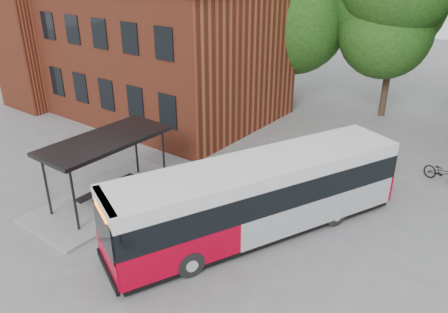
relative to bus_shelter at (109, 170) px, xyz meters
The scene contains 7 objects.
ground 4.83m from the bus_shelter, 12.53° to the left, with size 100.00×100.00×0.00m, color slate.
station_building 13.42m from the bus_shelter, 130.36° to the left, with size 18.40×10.40×8.50m, color brown, non-canonical shape.
bus_shelter is the anchor object (origin of this frame).
tree_0 17.54m from the bus_shelter, 95.04° to the left, with size 7.92×7.92×11.00m, color #183F10, non-canonical shape.
tree_1 19.19m from the bus_shelter, 73.01° to the left, with size 7.92×7.92×10.40m, color #183F10, non-canonical shape.
city_bus 6.58m from the bus_shelter, 16.01° to the left, with size 2.47×11.61×2.95m, color #AE001A, non-canonical shape.
bicycle_0 15.04m from the bus_shelter, 43.05° to the left, with size 0.67×1.91×1.00m, color black.
Camera 1 is at (9.24, -11.12, 9.63)m, focal length 35.00 mm.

